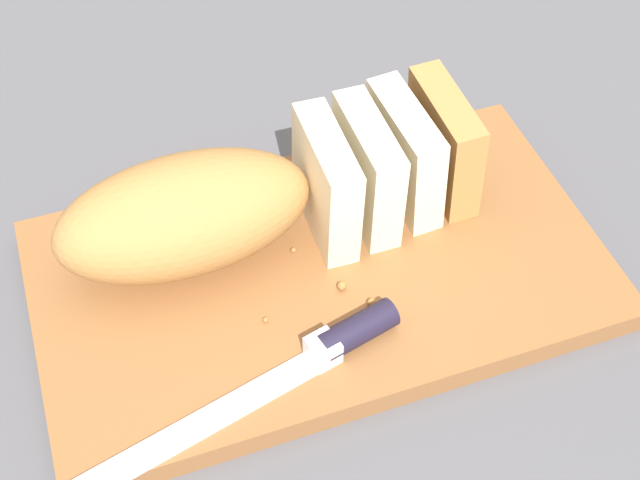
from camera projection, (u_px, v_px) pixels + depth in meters
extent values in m
plane|color=#4C4C51|center=(320.00, 282.00, 0.68)|extent=(3.00, 3.00, 0.00)
cube|color=brown|center=(320.00, 274.00, 0.67)|extent=(0.44, 0.26, 0.02)
ellipsoid|color=#A8753D|center=(184.00, 215.00, 0.64)|extent=(0.19, 0.10, 0.09)
cube|color=beige|center=(326.00, 183.00, 0.66)|extent=(0.03, 0.09, 0.09)
cube|color=beige|center=(367.00, 170.00, 0.67)|extent=(0.03, 0.09, 0.09)
cube|color=beige|center=(405.00, 154.00, 0.68)|extent=(0.03, 0.09, 0.09)
cube|color=#A8753D|center=(444.00, 142.00, 0.69)|extent=(0.03, 0.09, 0.09)
cube|color=silver|center=(190.00, 431.00, 0.57)|extent=(0.21, 0.06, 0.00)
cylinder|color=black|center=(358.00, 330.00, 0.61)|extent=(0.06, 0.03, 0.02)
cube|color=silver|center=(323.00, 350.00, 0.60)|extent=(0.02, 0.02, 0.02)
sphere|color=#996633|center=(293.00, 250.00, 0.67)|extent=(0.00, 0.00, 0.00)
sphere|color=#996633|center=(265.00, 320.00, 0.63)|extent=(0.00, 0.00, 0.00)
sphere|color=#996633|center=(342.00, 286.00, 0.65)|extent=(0.01, 0.01, 0.01)
sphere|color=#996633|center=(372.00, 303.00, 0.64)|extent=(0.01, 0.01, 0.01)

